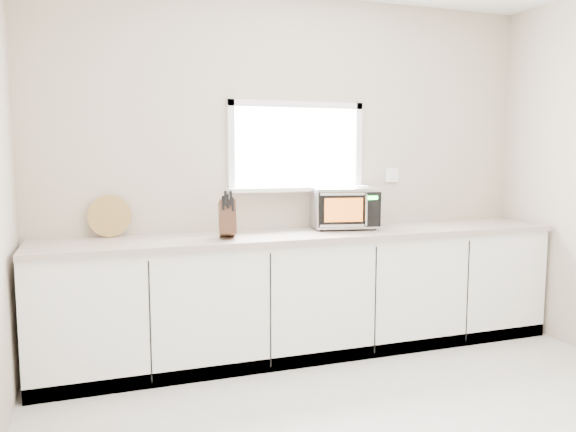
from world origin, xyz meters
name	(u,v)px	position (x,y,z in m)	size (l,w,h in m)	color
back_wall	(296,171)	(0.00, 2.00, 1.36)	(4.00, 0.17, 2.70)	#B8A992
cabinets	(309,295)	(0.00, 1.70, 0.44)	(3.92, 0.60, 0.88)	white
countertop	(310,235)	(0.00, 1.69, 0.90)	(3.92, 0.64, 0.04)	#B6A396
microwave	(344,207)	(0.33, 1.81, 1.09)	(0.56, 0.48, 0.32)	black
knife_block	(227,218)	(-0.64, 1.62, 1.06)	(0.14, 0.24, 0.33)	#4E2F1B
cutting_board	(109,216)	(-1.41, 1.94, 1.07)	(0.29, 0.29, 0.02)	#A27E3E
coffee_grinder	(329,214)	(0.22, 1.84, 1.03)	(0.15, 0.15, 0.23)	#ACAEB3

